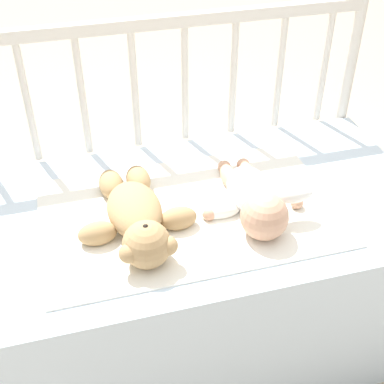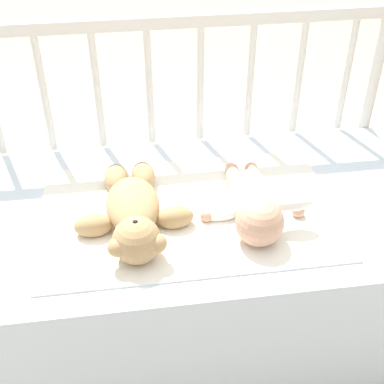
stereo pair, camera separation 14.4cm
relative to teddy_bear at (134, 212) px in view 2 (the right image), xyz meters
The scene contains 6 objects.
ground_plane 0.62m from the teddy_bear, 18.59° to the left, with size 12.00×12.00×0.00m, color tan.
crib_mattress 0.36m from the teddy_bear, 18.59° to the left, with size 1.35×0.69×0.54m.
crib_rail 0.46m from the teddy_bear, 69.03° to the left, with size 1.35×0.04×0.96m.
blanket 0.16m from the teddy_bear, 12.04° to the left, with size 0.80×0.50×0.01m.
teddy_bear is the anchor object (origin of this frame).
baby 0.32m from the teddy_bear, ahead, with size 0.29×0.38×0.13m.
Camera 2 is at (-0.16, -1.14, 1.48)m, focal length 50.00 mm.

